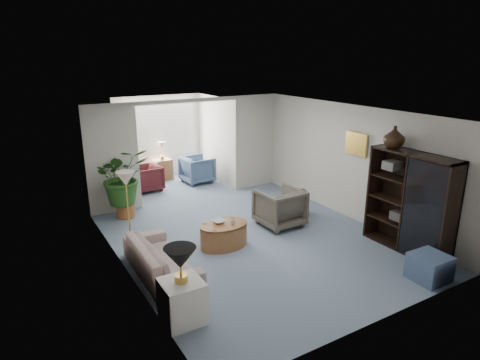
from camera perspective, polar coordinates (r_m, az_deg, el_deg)
floor at (r=8.27m, az=2.15°, el=-8.36°), size 6.00×6.00×0.00m
sunroom_floor at (r=11.68m, az=-8.83°, el=-0.86°), size 2.60×2.60×0.00m
back_pier_left at (r=9.78m, az=-17.03°, el=2.70°), size 1.20×0.12×2.50m
back_pier_right at (r=11.26m, az=2.06°, el=5.24°), size 1.20×0.12×2.50m
back_header at (r=10.18m, az=-7.06°, el=10.72°), size 2.60×0.12×0.10m
window_pane at (r=12.33m, az=-11.05°, el=6.68°), size 2.20×0.02×1.50m
window_blinds at (r=12.30m, az=-11.00°, el=6.66°), size 2.20×0.02×1.50m
framed_picture at (r=9.17m, az=15.68°, el=4.79°), size 0.04×0.50×0.40m
sofa at (r=7.13m, az=-10.76°, el=-10.52°), size 0.79×1.94×0.56m
end_table at (r=5.96m, az=-7.92°, el=-16.08°), size 0.56×0.56×0.60m
table_lamp at (r=5.63m, az=-8.19°, el=-10.51°), size 0.44×0.44×0.30m
floor_lamp at (r=8.20m, az=-15.37°, el=0.17°), size 0.36×0.36×0.28m
coffee_table at (r=7.99m, az=-2.23°, el=-7.52°), size 1.06×1.06×0.45m
coffee_bowl at (r=7.95m, az=-2.91°, el=-5.67°), size 0.26×0.26×0.06m
coffee_cup at (r=7.87m, az=-0.94°, el=-5.77°), size 0.10×0.10×0.09m
wingback_chair at (r=8.88m, az=5.43°, el=-3.74°), size 0.89×0.91×0.81m
side_table_dark at (r=9.55m, az=7.75°, el=-3.15°), size 0.55×0.50×0.55m
entertainment_cabinet at (r=8.21m, az=22.23°, el=-2.87°), size 0.45×1.67×1.85m
cabinet_urn at (r=8.22m, az=20.35°, el=5.55°), size 0.39×0.39×0.41m
ottoman at (r=7.54m, az=24.48°, el=-10.81°), size 0.56×0.56×0.43m
plant_pot at (r=9.71m, az=-15.38°, el=-4.01°), size 0.40×0.40×0.32m
house_plant at (r=9.46m, az=-15.75°, el=0.49°), size 1.14×0.99×1.27m
sunroom_chair_blue at (r=11.88m, az=-5.86°, el=1.44°), size 0.87×0.85×0.75m
sunroom_chair_maroon at (r=11.36m, az=-12.71°, el=0.23°), size 0.80×0.78×0.69m
sunroom_table at (r=12.29m, az=-10.51°, el=1.42°), size 0.52×0.41×0.60m
shelf_clutter at (r=8.07m, az=22.62°, el=-2.02°), size 0.30×1.12×1.06m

